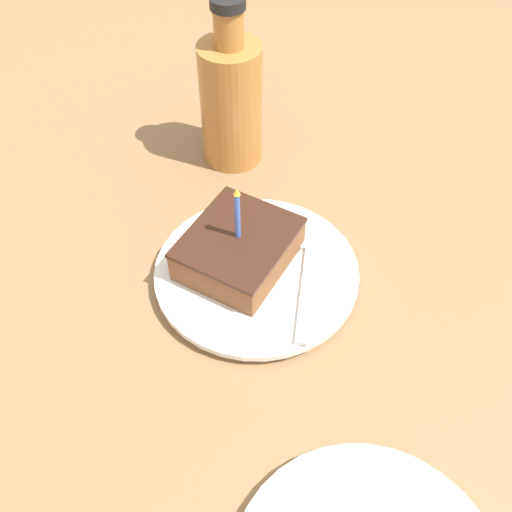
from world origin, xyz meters
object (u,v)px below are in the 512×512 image
Objects in this scene: plate at (256,273)px; bottle at (231,99)px; cake_slice at (239,248)px; fork at (309,268)px.

plate is 0.23m from bottle.
bottle is (-0.11, 0.17, 0.05)m from cake_slice.
plate is at bearing -152.45° from fork.
bottle is at bearing 127.75° from plate.
cake_slice is 0.08m from fork.
plate is 0.06m from fork.
fork is 0.24m from bottle.
bottle reaches higher than plate.
cake_slice reaches higher than fork.
plate is at bearing -52.25° from bottle.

